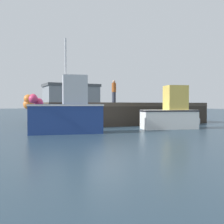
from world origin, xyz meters
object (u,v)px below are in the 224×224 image
rowboat (192,122)px  dockworker (114,91)px  fishing_boat_near_left (66,111)px  fishing_boat_near_right (171,113)px

rowboat → dockworker: bearing=134.5°
rowboat → dockworker: (-4.04, 4.11, 2.21)m
fishing_boat_near_left → rowboat: (9.41, 1.37, -0.86)m
fishing_boat_near_right → dockworker: bearing=97.6°
dockworker → fishing_boat_near_right: bearing=-82.4°
fishing_boat_near_right → rowboat: fishing_boat_near_right is taller
rowboat → fishing_boat_near_left: bearing=-171.7°
fishing_boat_near_left → fishing_boat_near_right: size_ratio=1.36×
fishing_boat_near_right → rowboat: size_ratio=2.18×
dockworker → rowboat: bearing=-45.5°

